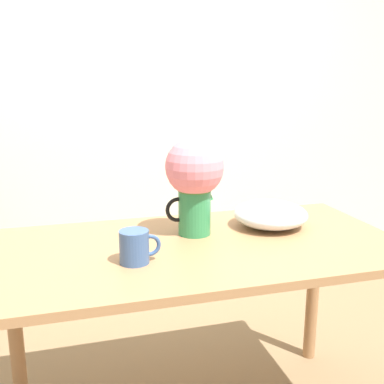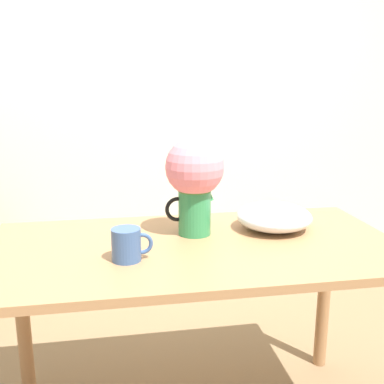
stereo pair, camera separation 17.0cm
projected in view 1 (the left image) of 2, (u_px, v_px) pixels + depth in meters
wall_back at (141, 92)px, 3.15m from camera, size 8.00×0.05×2.60m
table at (198, 272)px, 1.66m from camera, size 1.50×0.76×0.79m
flower_vase at (195, 177)px, 1.69m from camera, size 0.23×0.22×0.38m
coffee_mug at (135, 247)px, 1.45m from camera, size 0.14×0.10×0.11m
white_bowl at (271, 214)px, 1.82m from camera, size 0.30×0.30×0.10m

